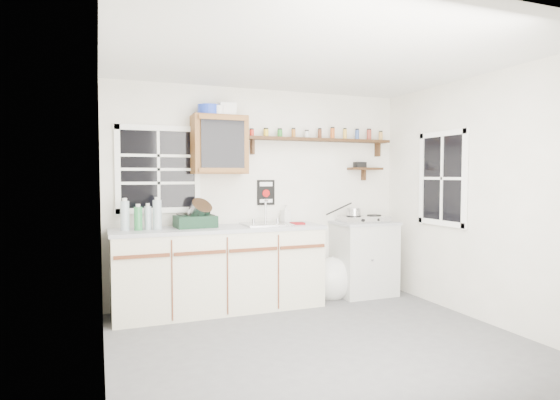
{
  "coord_description": "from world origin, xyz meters",
  "views": [
    {
      "loc": [
        -1.82,
        -3.68,
        1.48
      ],
      "look_at": [
        -0.17,
        0.55,
        1.24
      ],
      "focal_mm": 30.0,
      "sensor_mm": 36.0,
      "label": 1
    }
  ],
  "objects": [
    {
      "name": "hotplate",
      "position": [
        1.24,
        1.31,
        0.95
      ],
      "size": [
        0.6,
        0.36,
        0.08
      ],
      "rotation": [
        0.0,
        0.0,
        -0.08
      ],
      "color": "#B3B3B8",
      "rests_on": "right_cabinet"
    },
    {
      "name": "sink",
      "position": [
        -0.05,
        1.3,
        0.93
      ],
      "size": [
        0.52,
        0.44,
        0.29
      ],
      "color": "#B3B3B8",
      "rests_on": "main_cabinet"
    },
    {
      "name": "soap_bottle",
      "position": [
        0.27,
        1.49,
        1.03
      ],
      "size": [
        0.12,
        0.12,
        0.21
      ],
      "primitive_type": "imported",
      "rotation": [
        0.0,
        0.0,
        0.25
      ],
      "color": "silver",
      "rests_on": "main_cabinet"
    },
    {
      "name": "water_bottles",
      "position": [
        -1.4,
        1.32,
        1.07
      ],
      "size": [
        0.41,
        0.13,
        0.34
      ],
      "color": "#A2B5BD",
      "rests_on": "main_cabinet"
    },
    {
      "name": "window_back",
      "position": [
        -1.2,
        1.59,
        1.55
      ],
      "size": [
        0.93,
        0.03,
        0.98
      ],
      "color": "black",
      "rests_on": "wall_back"
    },
    {
      "name": "main_cabinet",
      "position": [
        -0.58,
        1.3,
        0.46
      ],
      "size": [
        2.31,
        0.63,
        0.92
      ],
      "color": "beige",
      "rests_on": "floor"
    },
    {
      "name": "upper_cabinet",
      "position": [
        -0.55,
        1.44,
        1.82
      ],
      "size": [
        0.6,
        0.32,
        0.65
      ],
      "color": "brown",
      "rests_on": "wall_back"
    },
    {
      "name": "saucepan",
      "position": [
        1.08,
        1.31,
        1.03
      ],
      "size": [
        0.4,
        0.22,
        0.17
      ],
      "rotation": [
        0.0,
        0.0,
        -0.35
      ],
      "color": "#B3B3B8",
      "rests_on": "hotplate"
    },
    {
      "name": "room",
      "position": [
        0.0,
        0.0,
        1.25
      ],
      "size": [
        3.64,
        3.24,
        2.54
      ],
      "color": "#515153",
      "rests_on": "ground"
    },
    {
      "name": "spice_shelf",
      "position": [
        0.74,
        1.51,
        1.93
      ],
      "size": [
        1.91,
        0.18,
        0.35
      ],
      "color": "#321F0E",
      "rests_on": "wall_back"
    },
    {
      "name": "window_right",
      "position": [
        1.79,
        0.55,
        1.45
      ],
      "size": [
        0.03,
        0.78,
        1.08
      ],
      "color": "black",
      "rests_on": "wall_back"
    },
    {
      "name": "secondary_shelf",
      "position": [
        1.36,
        1.52,
        1.58
      ],
      "size": [
        0.45,
        0.16,
        0.24
      ],
      "color": "#321F0E",
      "rests_on": "wall_back"
    },
    {
      "name": "right_cabinet",
      "position": [
        1.25,
        1.32,
        0.46
      ],
      "size": [
        0.73,
        0.57,
        0.91
      ],
      "color": "beige",
      "rests_on": "floor"
    },
    {
      "name": "trash_bag",
      "position": [
        0.79,
        1.32,
        0.23
      ],
      "size": [
        0.47,
        0.42,
        0.53
      ],
      "color": "silver",
      "rests_on": "floor"
    },
    {
      "name": "upper_cabinet_clutter",
      "position": [
        -0.59,
        1.44,
        2.21
      ],
      "size": [
        0.42,
        0.24,
        0.14
      ],
      "color": "#1B36B5",
      "rests_on": "upper_cabinet"
    },
    {
      "name": "dish_rack",
      "position": [
        -0.83,
        1.37,
        1.02
      ],
      "size": [
        0.45,
        0.35,
        0.32
      ],
      "rotation": [
        0.0,
        0.0,
        0.07
      ],
      "color": "black",
      "rests_on": "main_cabinet"
    },
    {
      "name": "warning_sign",
      "position": [
        0.05,
        1.59,
        1.28
      ],
      "size": [
        0.22,
        0.02,
        0.3
      ],
      "color": "black",
      "rests_on": "wall_back"
    },
    {
      "name": "rag",
      "position": [
        0.31,
        1.25,
        0.93
      ],
      "size": [
        0.18,
        0.16,
        0.02
      ],
      "primitive_type": "cube",
      "rotation": [
        0.0,
        0.0,
        -0.16
      ],
      "color": "maroon",
      "rests_on": "main_cabinet"
    }
  ]
}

